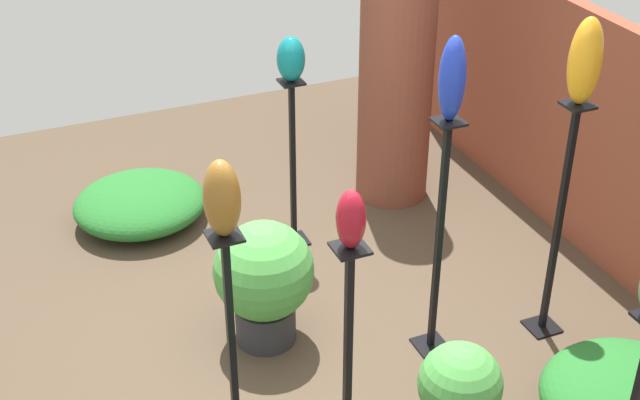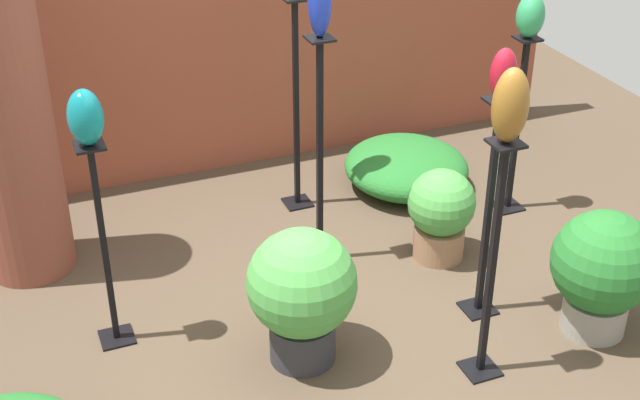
{
  "view_description": "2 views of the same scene",
  "coord_description": "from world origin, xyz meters",
  "views": [
    {
      "loc": [
        3.87,
        -1.58,
        3.69
      ],
      "look_at": [
        -0.16,
        0.12,
        1.08
      ],
      "focal_mm": 50.0,
      "sensor_mm": 36.0,
      "label": 1
    },
    {
      "loc": [
        -1.78,
        -3.97,
        3.39
      ],
      "look_at": [
        -0.05,
        0.36,
        0.71
      ],
      "focal_mm": 50.0,
      "sensor_mm": 36.0,
      "label": 2
    }
  ],
  "objects": [
    {
      "name": "potted_plant_front_left",
      "position": [
        -0.37,
        -0.17,
        0.47
      ],
      "size": [
        0.63,
        0.63,
        0.84
      ],
      "color": "#2D2D33",
      "rests_on": "ground"
    },
    {
      "name": "potted_plant_near_pillar",
      "position": [
        0.88,
        0.49,
        0.35
      ],
      "size": [
        0.46,
        0.46,
        0.65
      ],
      "color": "#936B4C",
      "rests_on": "ground"
    },
    {
      "name": "pedestal_jade",
      "position": [
        1.69,
        0.88,
        0.62
      ],
      "size": [
        0.2,
        0.2,
        1.34
      ],
      "color": "black",
      "rests_on": "ground"
    },
    {
      "name": "art_vase_ruby",
      "position": [
        0.82,
        -0.14,
        1.58
      ],
      "size": [
        0.15,
        0.14,
        0.3
      ],
      "primitive_type": "ellipsoid",
      "color": "maroon",
      "rests_on": "pedestal_ruby"
    },
    {
      "name": "pedestal_teal",
      "position": [
        -1.34,
        0.41,
        0.6
      ],
      "size": [
        0.2,
        0.2,
        1.3
      ],
      "color": "black",
      "rests_on": "ground"
    },
    {
      "name": "pedestal_ruby",
      "position": [
        0.82,
        -0.14,
        0.66
      ],
      "size": [
        0.2,
        0.2,
        1.43
      ],
      "color": "black",
      "rests_on": "ground"
    },
    {
      "name": "pedestal_amber",
      "position": [
        0.24,
        1.52,
        0.74
      ],
      "size": [
        0.2,
        0.2,
        1.6
      ],
      "color": "black",
      "rests_on": "ground"
    },
    {
      "name": "art_vase_jade",
      "position": [
        1.69,
        0.88,
        1.49
      ],
      "size": [
        0.19,
        0.19,
        0.3
      ],
      "primitive_type": "ellipsoid",
      "color": "#2D9356",
      "rests_on": "pedestal_jade"
    },
    {
      "name": "art_vase_bronze",
      "position": [
        0.54,
        -0.65,
        1.65
      ],
      "size": [
        0.19,
        0.17,
        0.39
      ],
      "primitive_type": "ellipsoid",
      "color": "brown",
      "rests_on": "pedestal_bronze"
    },
    {
      "name": "foliage_bed_west",
      "position": [
        1.12,
        1.46,
        0.17
      ],
      "size": [
        0.95,
        1.0,
        0.35
      ],
      "primitive_type": "ellipsoid",
      "color": "#236B28",
      "rests_on": "ground"
    },
    {
      "name": "pedestal_cobalt",
      "position": [
        0.11,
        0.77,
        0.74
      ],
      "size": [
        0.2,
        0.2,
        1.58
      ],
      "color": "black",
      "rests_on": "ground"
    },
    {
      "name": "ground_plane",
      "position": [
        0.0,
        0.0,
        0.0
      ],
      "size": [
        8.0,
        8.0,
        0.0
      ],
      "primitive_type": "plane",
      "color": "#4C3D2D"
    },
    {
      "name": "art_vase_teal",
      "position": [
        -1.34,
        0.41,
        1.46
      ],
      "size": [
        0.19,
        0.19,
        0.31
      ],
      "primitive_type": "ellipsoid",
      "color": "#0F727A",
      "rests_on": "pedestal_teal"
    },
    {
      "name": "pedestal_bronze",
      "position": [
        0.54,
        -0.65,
        0.67
      ],
      "size": [
        0.2,
        0.2,
        1.45
      ],
      "color": "black",
      "rests_on": "ground"
    },
    {
      "name": "brick_wall_back",
      "position": [
        0.0,
        2.37,
        0.87
      ],
      "size": [
        5.6,
        0.12,
        1.73
      ],
      "primitive_type": "cube",
      "color": "brown",
      "rests_on": "ground"
    },
    {
      "name": "brick_pillar",
      "position": [
        -1.72,
        1.41,
        1.03
      ],
      "size": [
        0.57,
        0.57,
        2.07
      ],
      "primitive_type": "cylinder",
      "color": "brown",
      "rests_on": "ground"
    },
    {
      "name": "potted_plant_mid_right",
      "position": [
        1.37,
        -0.57,
        0.44
      ],
      "size": [
        0.62,
        0.62,
        0.8
      ],
      "color": "gray",
      "rests_on": "ground"
    }
  ]
}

